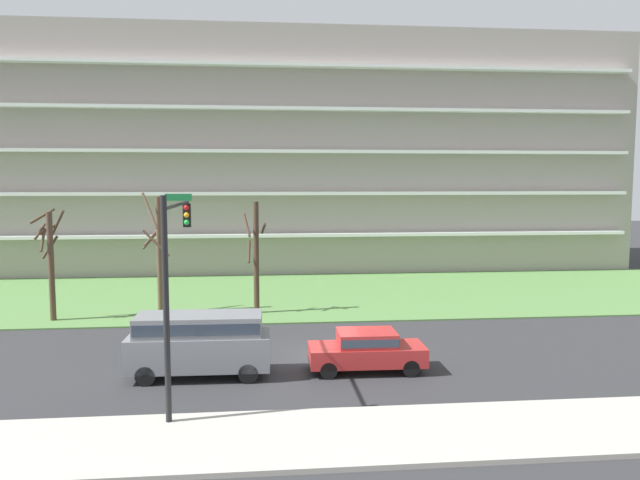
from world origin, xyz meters
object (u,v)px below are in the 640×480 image
at_px(tree_left, 158,251).
at_px(sedan_red_center_left, 367,349).
at_px(tree_far_left, 50,259).
at_px(traffic_signal_mast, 175,260).
at_px(van_gray_near_left, 199,340).
at_px(tree_center, 256,256).

distance_m(tree_left, sedan_red_center_left, 14.81).
bearing_deg(sedan_red_center_left, tree_far_left, 147.26).
bearing_deg(traffic_signal_mast, sedan_red_center_left, 21.15).
bearing_deg(tree_left, traffic_signal_mast, -78.69).
relative_size(van_gray_near_left, sedan_red_center_left, 1.18).
distance_m(tree_far_left, traffic_signal_mast, 14.87).
distance_m(tree_far_left, tree_left, 5.38).
relative_size(tree_center, sedan_red_center_left, 1.39).
distance_m(tree_left, van_gray_near_left, 11.69).
distance_m(van_gray_near_left, traffic_signal_mast, 4.26).
xyz_separation_m(tree_left, van_gray_near_left, (3.22, -11.05, -2.07)).
height_order(tree_center, traffic_signal_mast, traffic_signal_mast).
relative_size(tree_far_left, tree_left, 0.88).
relative_size(tree_center, traffic_signal_mast, 0.90).
bearing_deg(tree_far_left, van_gray_near_left, -49.35).
relative_size(tree_left, sedan_red_center_left, 1.50).
height_order(van_gray_near_left, traffic_signal_mast, traffic_signal_mast).
height_order(tree_far_left, sedan_red_center_left, tree_far_left).
relative_size(tree_center, van_gray_near_left, 1.17).
height_order(sedan_red_center_left, traffic_signal_mast, traffic_signal_mast).
bearing_deg(tree_center, sedan_red_center_left, -68.09).
height_order(tree_far_left, tree_left, tree_left).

